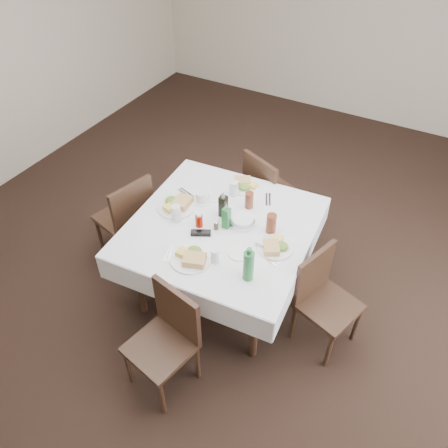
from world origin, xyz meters
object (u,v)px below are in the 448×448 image
(dining_table, at_px, (222,232))
(chair_east, at_px, (322,294))
(water_s, at_px, (215,256))
(water_e, at_px, (271,224))
(coffee_mug, at_px, (201,198))
(green_bottle, at_px, (249,265))
(chair_west, at_px, (128,215))
(water_n, at_px, (234,188))
(bread_basket, at_px, (242,221))
(chair_north, at_px, (267,190))
(ketchup_bottle, at_px, (199,220))
(chair_south, at_px, (168,334))
(oil_cruet_green, at_px, (226,217))
(oil_cruet_dark, at_px, (223,205))
(water_w, at_px, (176,213))

(dining_table, height_order, chair_east, chair_east)
(water_s, xyz_separation_m, water_e, (0.21, 0.49, 0.01))
(coffee_mug, bearing_deg, green_bottle, -37.80)
(chair_west, xyz_separation_m, green_bottle, (1.35, -0.33, 0.38))
(chair_east, bearing_deg, coffee_mug, 170.25)
(water_n, xyz_separation_m, water_s, (0.25, -0.74, -0.01))
(water_e, relative_size, bread_basket, 0.67)
(dining_table, bearing_deg, coffee_mug, 149.81)
(chair_north, height_order, water_s, chair_north)
(water_s, xyz_separation_m, ketchup_bottle, (-0.30, 0.27, 0.00))
(chair_south, height_order, water_e, water_e)
(water_s, bearing_deg, chair_west, 164.04)
(water_n, relative_size, oil_cruet_green, 0.58)
(dining_table, xyz_separation_m, chair_north, (-0.00, 0.87, -0.17))
(water_s, distance_m, ketchup_bottle, 0.40)
(chair_north, distance_m, bread_basket, 0.85)
(water_s, bearing_deg, oil_cruet_dark, 112.67)
(chair_west, relative_size, green_bottle, 3.16)
(chair_north, height_order, chair_east, chair_north)
(chair_south, relative_size, water_n, 6.44)
(water_s, bearing_deg, chair_east, 24.05)
(chair_east, height_order, bread_basket, chair_east)
(dining_table, distance_m, chair_north, 0.89)
(bread_basket, distance_m, coffee_mug, 0.43)
(chair_west, relative_size, water_n, 6.71)
(chair_north, height_order, water_e, chair_north)
(water_w, xyz_separation_m, oil_cruet_dark, (0.30, 0.22, 0.03))
(green_bottle, bearing_deg, chair_north, 108.72)
(water_w, bearing_deg, dining_table, 19.42)
(water_w, bearing_deg, oil_cruet_dark, 37.02)
(water_s, height_order, green_bottle, green_bottle)
(water_s, relative_size, water_w, 0.82)
(chair_north, height_order, water_n, chair_north)
(chair_east, height_order, chair_west, chair_west)
(chair_north, relative_size, bread_basket, 4.66)
(oil_cruet_green, distance_m, green_bottle, 0.54)
(chair_south, bearing_deg, water_n, 97.77)
(dining_table, distance_m, coffee_mug, 0.35)
(coffee_mug, bearing_deg, dining_table, -30.19)
(water_n, distance_m, oil_cruet_dark, 0.28)
(chair_north, xyz_separation_m, chair_west, (-0.92, -0.93, -0.00))
(oil_cruet_dark, xyz_separation_m, ketchup_bottle, (-0.10, -0.20, -0.05))
(water_n, relative_size, oil_cruet_dark, 0.55)
(green_bottle, bearing_deg, bread_basket, 121.23)
(oil_cruet_dark, distance_m, ketchup_bottle, 0.23)
(dining_table, bearing_deg, water_e, 20.63)
(ketchup_bottle, height_order, coffee_mug, ketchup_bottle)
(chair_north, xyz_separation_m, green_bottle, (0.43, -1.26, 0.37))
(chair_south, bearing_deg, green_bottle, 55.28)
(bread_basket, bearing_deg, ketchup_bottle, -147.47)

